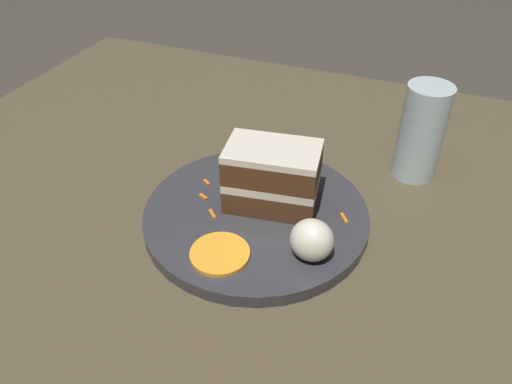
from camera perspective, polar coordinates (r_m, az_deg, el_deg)
name	(u,v)px	position (r m, az deg, el deg)	size (l,w,h in m)	color
ground_plane	(246,226)	(0.68, -1.11, -3.88)	(6.00, 6.00, 0.00)	#38332D
dining_table	(246,219)	(0.68, -1.12, -3.05)	(1.10, 0.95, 0.03)	#4C422D
plate	(256,215)	(0.65, 0.00, -2.69)	(0.29, 0.29, 0.02)	#333338
cake_slice	(272,177)	(0.63, 1.88, 1.77)	(0.12, 0.09, 0.09)	#4C2D19
cream_dollop	(312,240)	(0.57, 6.40, -5.48)	(0.05, 0.05, 0.05)	silver
orange_garnish	(220,254)	(0.58, -4.15, -7.05)	(0.07, 0.07, 0.01)	orange
carrot_shreds_scatter	(245,204)	(0.65, -1.22, -1.42)	(0.21, 0.07, 0.00)	orange
drinking_glass	(420,138)	(0.74, 18.24, 5.89)	(0.06, 0.06, 0.14)	silver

